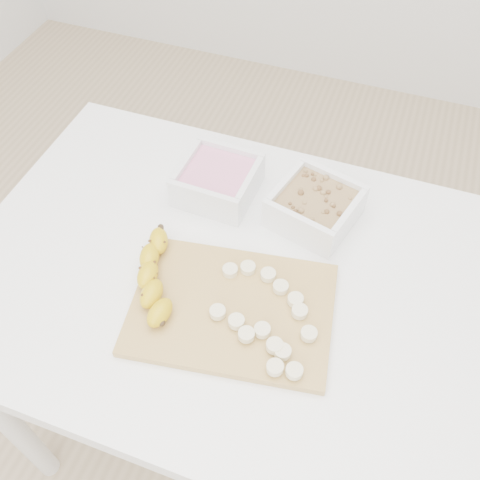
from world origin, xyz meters
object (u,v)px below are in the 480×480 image
(cutting_board, at_px, (232,309))
(banana, at_px, (155,277))
(bowl_granola, at_px, (315,206))
(table, at_px, (235,301))
(bowl_yogurt, at_px, (218,180))

(cutting_board, height_order, banana, banana)
(bowl_granola, height_order, banana, bowl_granola)
(table, relative_size, bowl_granola, 5.55)
(table, relative_size, banana, 5.03)
(bowl_yogurt, bearing_deg, cutting_board, -63.99)
(table, height_order, bowl_granola, bowl_granola)
(banana, bearing_deg, table, 18.67)
(bowl_granola, bearing_deg, table, -119.72)
(banana, bearing_deg, bowl_yogurt, 71.87)
(bowl_granola, bearing_deg, bowl_yogurt, 179.07)
(bowl_yogurt, height_order, cutting_board, bowl_yogurt)
(bowl_yogurt, bearing_deg, bowl_granola, -0.93)
(table, distance_m, bowl_granola, 0.24)
(cutting_board, xyz_separation_m, banana, (-0.14, -0.00, 0.02))
(table, relative_size, bowl_yogurt, 6.56)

